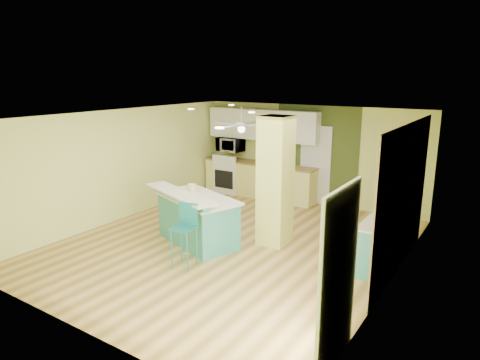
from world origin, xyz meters
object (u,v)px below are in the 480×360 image
(side_counter, at_px, (381,244))
(fruit_bowl, at_px, (266,162))
(canister, at_px, (192,188))
(peninsula, at_px, (197,218))
(bar_stool, at_px, (186,225))

(side_counter, distance_m, fruit_bowl, 4.68)
(fruit_bowl, distance_m, canister, 3.30)
(peninsula, distance_m, bar_stool, 1.09)
(peninsula, height_order, side_counter, peninsula)
(side_counter, bearing_deg, fruit_bowl, 144.87)
(bar_stool, xyz_separation_m, fruit_bowl, (-0.98, 4.44, 0.23))
(bar_stool, xyz_separation_m, side_counter, (2.82, 1.77, -0.32))
(bar_stool, height_order, side_counter, bar_stool)
(side_counter, relative_size, canister, 7.69)
(side_counter, bearing_deg, peninsula, -165.80)
(fruit_bowl, bearing_deg, peninsula, -82.36)
(bar_stool, distance_m, side_counter, 3.34)
(canister, bearing_deg, fruit_bowl, 93.06)
(peninsula, xyz_separation_m, bar_stool, (0.51, -0.93, 0.24))
(side_counter, bearing_deg, canister, -170.31)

